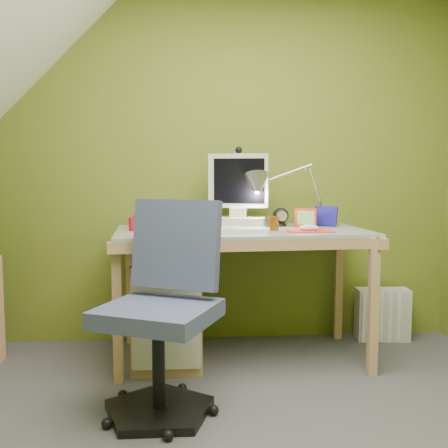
{
  "coord_description": "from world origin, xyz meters",
  "views": [
    {
      "loc": [
        -0.23,
        -1.95,
        1.14
      ],
      "look_at": [
        0.0,
        1.0,
        0.85
      ],
      "focal_mm": 42.0,
      "sensor_mm": 36.0,
      "label": 1
    }
  ],
  "objects": [
    {
      "name": "radiator",
      "position": [
        1.12,
        1.46,
        0.18
      ],
      "size": [
        0.36,
        0.16,
        0.35
      ],
      "primitive_type": "cube",
      "rotation": [
        0.0,
        0.0,
        -0.06
      ],
      "color": "silver",
      "rests_on": "floor"
    },
    {
      "name": "mousepad",
      "position": [
        0.5,
        1.04,
        0.8
      ],
      "size": [
        0.26,
        0.19,
        0.01
      ],
      "primitive_type": "cube",
      "rotation": [
        0.0,
        0.0,
        -0.03
      ],
      "color": "red",
      "rests_on": "desk"
    },
    {
      "name": "amber_tumbler",
      "position": [
        0.3,
        1.1,
        0.84
      ],
      "size": [
        0.07,
        0.07,
        0.08
      ],
      "primitive_type": "cylinder",
      "rotation": [
        0.0,
        0.0,
        0.04
      ],
      "color": "#885513",
      "rests_on": "desk"
    },
    {
      "name": "desk_lamp",
      "position": [
        0.57,
        1.36,
        1.08
      ],
      "size": [
        0.57,
        0.33,
        0.57
      ],
      "primitive_type": null,
      "rotation": [
        0.0,
        0.0,
        -0.21
      ],
      "color": "#B2B3B7",
      "rests_on": "desk"
    },
    {
      "name": "keyboard",
      "position": [
        0.04,
        1.04,
        0.81
      ],
      "size": [
        0.47,
        0.23,
        0.02
      ],
      "primitive_type": "cube",
      "rotation": [
        0.0,
        0.0,
        -0.21
      ],
      "color": "silver",
      "rests_on": "desk"
    },
    {
      "name": "speaker_right",
      "position": [
        0.39,
        1.34,
        0.86
      ],
      "size": [
        0.12,
        0.12,
        0.12
      ],
      "primitive_type": null,
      "rotation": [
        0.0,
        0.0,
        -0.19
      ],
      "color": "black",
      "rests_on": "desk"
    },
    {
      "name": "desk",
      "position": [
        0.12,
        1.18,
        0.4
      ],
      "size": [
        1.54,
        0.84,
        0.8
      ],
      "primitive_type": null,
      "rotation": [
        0.0,
        0.0,
        0.06
      ],
      "color": "tan",
      "rests_on": "floor"
    },
    {
      "name": "task_chair",
      "position": [
        -0.35,
        0.45,
        0.51
      ],
      "size": [
        0.75,
        0.75,
        1.02
      ],
      "primitive_type": null,
      "rotation": [
        0.0,
        0.0,
        -0.43
      ],
      "color": "#3E4666",
      "rests_on": "floor"
    },
    {
      "name": "photo_frame_blue",
      "position": [
        0.68,
        1.34,
        0.86
      ],
      "size": [
        0.14,
        0.1,
        0.13
      ],
      "primitive_type": "cube",
      "rotation": [
        0.0,
        0.0,
        -0.57
      ],
      "color": "navy",
      "rests_on": "desk"
    },
    {
      "name": "candle_cluster",
      "position": [
        -0.48,
        1.19,
        0.86
      ],
      "size": [
        0.18,
        0.16,
        0.12
      ],
      "primitive_type": null,
      "rotation": [
        0.0,
        0.0,
        -0.1
      ],
      "color": "#AA0E28",
      "rests_on": "desk"
    },
    {
      "name": "photo_frame_green",
      "position": [
        -0.28,
        1.32,
        0.86
      ],
      "size": [
        0.14,
        0.03,
        0.12
      ],
      "primitive_type": "cube",
      "rotation": [
        0.0,
        0.0,
        0.1
      ],
      "color": "#A2C487",
      "rests_on": "desk"
    },
    {
      "name": "mouse",
      "position": [
        0.5,
        1.04,
        0.82
      ],
      "size": [
        0.13,
        0.09,
        0.04
      ],
      "primitive_type": "ellipsoid",
      "rotation": [
        0.0,
        0.0,
        -0.19
      ],
      "color": "silver",
      "rests_on": "mousepad"
    },
    {
      "name": "photo_frame_red",
      "position": [
        0.54,
        1.3,
        0.86
      ],
      "size": [
        0.14,
        0.05,
        0.12
      ],
      "primitive_type": "cube",
      "rotation": [
        0.0,
        0.0,
        -0.25
      ],
      "color": "#B13112",
      "rests_on": "desk"
    },
    {
      "name": "monitor",
      "position": [
        0.12,
        1.36,
        1.06
      ],
      "size": [
        0.41,
        0.3,
        0.51
      ],
      "primitive_type": null,
      "rotation": [
        0.0,
        0.0,
        -0.24
      ],
      "color": "beige",
      "rests_on": "desk"
    },
    {
      "name": "wall_back",
      "position": [
        0.0,
        1.6,
        1.2
      ],
      "size": [
        3.2,
        0.01,
        2.4
      ],
      "primitive_type": "cube",
      "color": "olive",
      "rests_on": "floor"
    },
    {
      "name": "speaker_left",
      "position": [
        -0.15,
        1.34,
        0.87
      ],
      "size": [
        0.12,
        0.12,
        0.13
      ],
      "primitive_type": null,
      "rotation": [
        0.0,
        0.0,
        -0.11
      ],
      "color": "black",
      "rests_on": "desk"
    }
  ]
}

